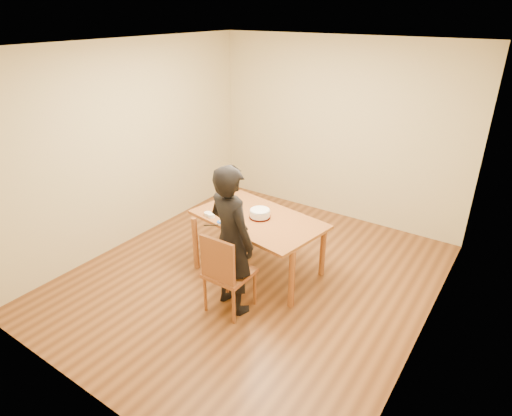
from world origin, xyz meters
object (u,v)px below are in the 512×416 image
Objects in this scene: person at (231,240)px; dining_table at (258,219)px; cake at (260,213)px; dining_chair at (230,273)px; cake_plate at (260,217)px.

dining_table is at bearing -63.98° from person.
dining_chair is at bearing -79.99° from cake.
cake reaches higher than cake_plate.
cake is at bearing 99.37° from dining_chair.
person is at bearing -79.40° from cake.
cake is 0.14× the size of person.
dining_chair is at bearing -69.55° from dining_table.
dining_table is 0.75m from person.
dining_chair is at bearing 104.40° from person.
cake_plate is 1.06× the size of cake.
cake_plate is 0.05m from cake.
cake is at bearing -65.00° from person.
person reaches higher than cake.
cake reaches higher than dining_chair.
dining_table is 3.40× the size of dining_chair.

